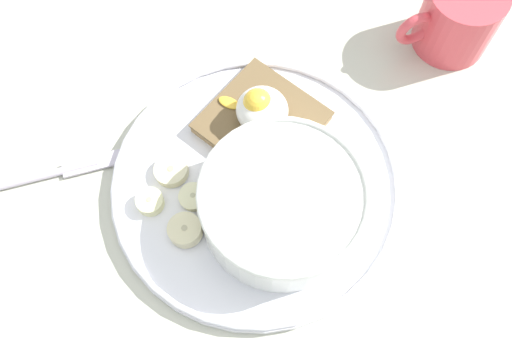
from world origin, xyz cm
name	(u,v)px	position (x,y,z in cm)	size (l,w,h in cm)	color
ground_plane	(256,191)	(0.00, 0.00, 1.00)	(120.00, 120.00, 2.00)	beige
plate	(256,184)	(0.00, 0.00, 2.80)	(28.24, 28.24, 1.60)	white
oatmeal_bowl	(282,204)	(3.95, 0.00, 5.80)	(15.19, 15.19, 5.72)	white
toast_slice	(262,122)	(-4.76, 4.33, 3.78)	(12.52, 12.52, 1.40)	brown
poached_egg	(261,109)	(-4.89, 4.27, 6.27)	(7.24, 5.15, 4.10)	white
banana_slice_front	(193,197)	(-2.34, -5.73, 3.53)	(2.79, 2.88, 1.25)	beige
banana_slice_left	(171,171)	(-5.86, -5.88, 3.54)	(4.70, 4.69, 1.20)	beige
banana_slice_back	(150,202)	(-4.36, -9.29, 3.61)	(3.26, 3.26, 1.27)	#F1ECB1
banana_slice_right	(182,226)	(-0.48, -8.22, 3.70)	(4.43, 4.40, 1.50)	beige
coffee_mug	(457,18)	(-1.37, 27.42, 5.93)	(8.12, 11.11, 7.63)	#DD4750
knife	(63,171)	(-12.85, -14.37, 2.40)	(6.21, 13.48, 0.80)	silver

